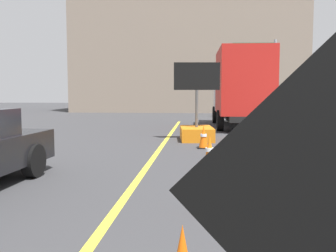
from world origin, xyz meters
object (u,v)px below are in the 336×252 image
highway_guide_sign (262,65)px  traffic_cone_mid_lane (209,191)px  traffic_cone_curbside (204,137)px  traffic_cone_far_lane (210,152)px  box_truck (241,87)px  arrow_board_trailer (197,126)px

highway_guide_sign → traffic_cone_mid_lane: size_ratio=8.08×
highway_guide_sign → traffic_cone_curbside: size_ratio=7.23×
traffic_cone_mid_lane → traffic_cone_far_lane: 3.07m
box_truck → highway_guide_sign: bearing=73.3°
arrow_board_trailer → box_truck: bearing=67.8°
arrow_board_trailer → traffic_cone_curbside: 2.03m
traffic_cone_far_lane → box_truck: bearing=80.4°
box_truck → traffic_cone_mid_lane: bearing=-97.7°
traffic_cone_curbside → box_truck: bearing=75.6°
arrow_board_trailer → traffic_cone_far_lane: 5.07m
box_truck → traffic_cone_curbside: 7.39m
highway_guide_sign → traffic_cone_far_lane: highway_guide_sign is taller
arrow_board_trailer → box_truck: (2.03, 4.99, 1.43)m
box_truck → traffic_cone_mid_lane: size_ratio=10.82×
traffic_cone_mid_lane → traffic_cone_curbside: size_ratio=0.89×
arrow_board_trailer → traffic_cone_far_lane: size_ratio=3.62×
traffic_cone_mid_lane → highway_guide_sign: bearing=79.2°
box_truck → traffic_cone_mid_lane: box_truck is taller
box_truck → traffic_cone_far_lane: bearing=-99.6°
box_truck → traffic_cone_curbside: (-1.80, -7.00, -1.57)m
arrow_board_trailer → traffic_cone_mid_lane: 8.14m
traffic_cone_far_lane → highway_guide_sign: bearing=77.5°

